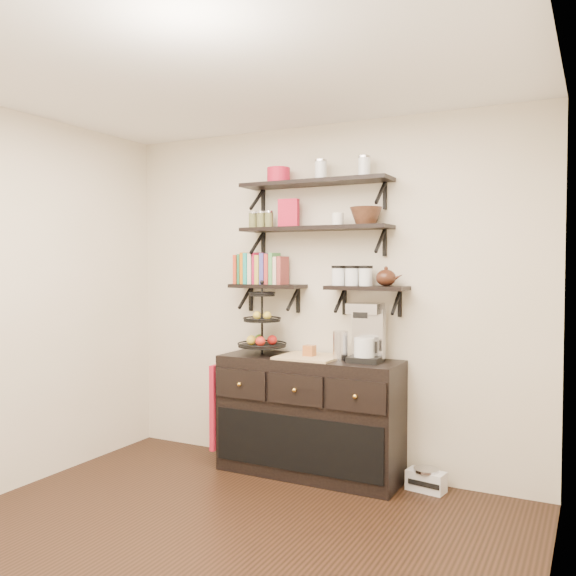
{
  "coord_description": "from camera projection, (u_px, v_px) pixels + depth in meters",
  "views": [
    {
      "loc": [
        1.95,
        -2.65,
        1.61
      ],
      "look_at": [
        0.01,
        1.15,
        1.44
      ],
      "focal_mm": 38.0,
      "sensor_mm": 36.0,
      "label": 1
    }
  ],
  "objects": [
    {
      "name": "floor",
      "position": [
        191.0,
        561.0,
        3.31
      ],
      "size": [
        3.5,
        3.5,
        0.0
      ],
      "primitive_type": "plane",
      "color": "black",
      "rests_on": "ground"
    },
    {
      "name": "ceiling",
      "position": [
        187.0,
        57.0,
        3.2
      ],
      "size": [
        3.5,
        3.5,
        0.02
      ],
      "primitive_type": "cube",
      "color": "white",
      "rests_on": "back_wall"
    },
    {
      "name": "back_wall",
      "position": [
        322.0,
        297.0,
        4.81
      ],
      "size": [
        3.5,
        0.02,
        2.7
      ],
      "primitive_type": "cube",
      "color": "beige",
      "rests_on": "ground"
    },
    {
      "name": "right_wall",
      "position": [
        543.0,
        329.0,
        2.46
      ],
      "size": [
        0.02,
        3.5,
        2.7
      ],
      "primitive_type": "cube",
      "color": "beige",
      "rests_on": "ground"
    },
    {
      "name": "shelf_top",
      "position": [
        315.0,
        183.0,
        4.66
      ],
      "size": [
        1.2,
        0.27,
        0.23
      ],
      "color": "black",
      "rests_on": "back_wall"
    },
    {
      "name": "shelf_mid",
      "position": [
        315.0,
        229.0,
        4.67
      ],
      "size": [
        1.2,
        0.27,
        0.23
      ],
      "color": "black",
      "rests_on": "back_wall"
    },
    {
      "name": "shelf_low_left",
      "position": [
        268.0,
        287.0,
        4.89
      ],
      "size": [
        0.6,
        0.25,
        0.23
      ],
      "color": "black",
      "rests_on": "back_wall"
    },
    {
      "name": "shelf_low_right",
      "position": [
        367.0,
        289.0,
        4.51
      ],
      "size": [
        0.6,
        0.25,
        0.23
      ],
      "color": "black",
      "rests_on": "back_wall"
    },
    {
      "name": "cookbooks",
      "position": [
        262.0,
        270.0,
        4.91
      ],
      "size": [
        0.43,
        0.15,
        0.26
      ],
      "color": "#BC371B",
      "rests_on": "shelf_low_left"
    },
    {
      "name": "glass_canisters",
      "position": [
        352.0,
        277.0,
        4.56
      ],
      "size": [
        0.32,
        0.1,
        0.13
      ],
      "color": "silver",
      "rests_on": "shelf_low_right"
    },
    {
      "name": "sideboard",
      "position": [
        309.0,
        416.0,
        4.64
      ],
      "size": [
        1.4,
        0.5,
        0.92
      ],
      "color": "black",
      "rests_on": "floor"
    },
    {
      "name": "fruit_stand",
      "position": [
        263.0,
        330.0,
        4.8
      ],
      "size": [
        0.38,
        0.38,
        0.56
      ],
      "rotation": [
        0.0,
        0.0,
        0.26
      ],
      "color": "black",
      "rests_on": "sideboard"
    },
    {
      "name": "candle",
      "position": [
        310.0,
        351.0,
        4.61
      ],
      "size": [
        0.08,
        0.08,
        0.08
      ],
      "primitive_type": "cube",
      "color": "#9E5424",
      "rests_on": "sideboard"
    },
    {
      "name": "coffee_maker",
      "position": [
        367.0,
        334.0,
        4.43
      ],
      "size": [
        0.24,
        0.23,
        0.43
      ],
      "rotation": [
        0.0,
        0.0,
        0.04
      ],
      "color": "black",
      "rests_on": "sideboard"
    },
    {
      "name": "thermal_carafe",
      "position": [
        340.0,
        346.0,
        4.48
      ],
      "size": [
        0.11,
        0.11,
        0.22
      ],
      "primitive_type": "cylinder",
      "color": "silver",
      "rests_on": "sideboard"
    },
    {
      "name": "apron",
      "position": [
        221.0,
        405.0,
        4.88
      ],
      "size": [
        0.04,
        0.29,
        0.67
      ],
      "primitive_type": "cube",
      "color": "maroon",
      "rests_on": "sideboard"
    },
    {
      "name": "radio",
      "position": [
        426.0,
        480.0,
        4.32
      ],
      "size": [
        0.29,
        0.2,
        0.16
      ],
      "rotation": [
        0.0,
        0.0,
        -0.16
      ],
      "color": "silver",
      "rests_on": "floor"
    },
    {
      "name": "recipe_box",
      "position": [
        289.0,
        213.0,
        4.77
      ],
      "size": [
        0.17,
        0.08,
        0.22
      ],
      "primitive_type": "cube",
      "rotation": [
        0.0,
        0.0,
        0.13
      ],
      "color": "#AD132E",
      "rests_on": "shelf_mid"
    },
    {
      "name": "walnut_bowl",
      "position": [
        366.0,
        216.0,
        4.48
      ],
      "size": [
        0.24,
        0.24,
        0.13
      ],
      "primitive_type": null,
      "color": "black",
      "rests_on": "shelf_mid"
    },
    {
      "name": "ramekins",
      "position": [
        338.0,
        219.0,
        4.58
      ],
      "size": [
        0.09,
        0.09,
        0.1
      ],
      "primitive_type": "cylinder",
      "color": "white",
      "rests_on": "shelf_mid"
    },
    {
      "name": "teapot",
      "position": [
        386.0,
        276.0,
        4.44
      ],
      "size": [
        0.2,
        0.16,
        0.15
      ],
      "primitive_type": null,
      "rotation": [
        0.0,
        0.0,
        0.07
      ],
      "color": "#351A10",
      "rests_on": "shelf_low_right"
    },
    {
      "name": "red_pot",
      "position": [
        279.0,
        175.0,
        4.79
      ],
      "size": [
        0.18,
        0.18,
        0.12
      ],
      "primitive_type": "cylinder",
      "color": "#AD132E",
      "rests_on": "shelf_top"
    }
  ]
}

